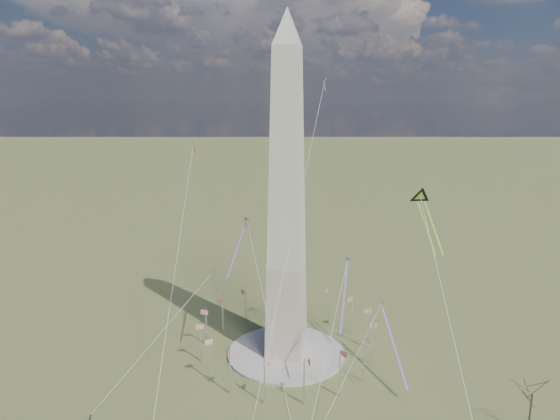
% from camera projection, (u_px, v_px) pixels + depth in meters
% --- Properties ---
extents(ground, '(2000.00, 2000.00, 0.00)m').
position_uv_depth(ground, '(286.00, 354.00, 153.55)').
color(ground, '#505B2D').
rests_on(ground, ground).
extents(plaza, '(36.00, 36.00, 0.80)m').
position_uv_depth(plaza, '(286.00, 353.00, 153.46)').
color(plaza, '#B9B0A9').
rests_on(plaza, ground).
extents(washington_monument, '(15.56, 15.56, 100.00)m').
position_uv_depth(washington_monument, '(287.00, 202.00, 142.98)').
color(washington_monument, '#AD9F91').
rests_on(washington_monument, plaza).
extents(flagpole_ring, '(54.40, 54.40, 13.00)m').
position_uv_depth(flagpole_ring, '(286.00, 332.00, 151.94)').
color(flagpole_ring, white).
rests_on(flagpole_ring, ground).
extents(tree_near, '(8.93, 8.93, 15.63)m').
position_uv_depth(tree_near, '(533.00, 391.00, 114.82)').
color(tree_near, '#403227').
rests_on(tree_near, ground).
extents(person_west, '(1.09, 1.06, 1.77)m').
position_uv_depth(person_west, '(91.00, 418.00, 121.69)').
color(person_west, gray).
rests_on(person_west, ground).
extents(kite_delta_black, '(9.60, 18.39, 14.99)m').
position_uv_depth(kite_delta_black, '(422.00, 200.00, 138.74)').
color(kite_delta_black, black).
rests_on(kite_delta_black, ground).
extents(kite_diamond_purple, '(1.76, 2.71, 8.28)m').
position_uv_depth(kite_diamond_purple, '(213.00, 275.00, 162.29)').
color(kite_diamond_purple, '#381667').
rests_on(kite_diamond_purple, ground).
extents(kite_streamer_left, '(1.90, 20.20, 13.87)m').
position_uv_depth(kite_streamer_left, '(345.00, 285.00, 131.98)').
color(kite_streamer_left, red).
rests_on(kite_streamer_left, ground).
extents(kite_streamer_mid, '(1.77, 18.95, 13.03)m').
position_uv_depth(kite_streamer_mid, '(240.00, 240.00, 145.64)').
color(kite_streamer_mid, red).
rests_on(kite_streamer_mid, ground).
extents(kite_streamer_right, '(9.35, 21.64, 15.57)m').
position_uv_depth(kite_streamer_right, '(390.00, 331.00, 140.68)').
color(kite_streamer_right, red).
rests_on(kite_streamer_right, ground).
extents(kite_small_red, '(1.09, 1.84, 4.40)m').
position_uv_depth(kite_small_red, '(194.00, 144.00, 176.81)').
color(kite_small_red, red).
rests_on(kite_small_red, ground).
extents(kite_small_white, '(1.34, 2.01, 4.95)m').
position_uv_depth(kite_small_white, '(325.00, 81.00, 181.50)').
color(kite_small_white, silver).
rests_on(kite_small_white, ground).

